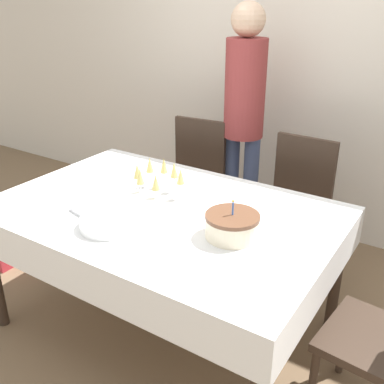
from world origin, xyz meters
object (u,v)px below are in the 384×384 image
at_px(birthday_cake, 232,226).
at_px(dining_chair_far_left, 193,180).
at_px(dining_chair_far_right, 295,205).
at_px(plate_stack_main, 109,223).
at_px(person_standing, 244,106).
at_px(plate_stack_dessert, 142,204).
at_px(champagne_tray, 158,181).

bearing_deg(birthday_cake, dining_chair_far_left, 130.84).
bearing_deg(dining_chair_far_left, dining_chair_far_right, 0.02).
bearing_deg(plate_stack_main, person_standing, 90.96).
height_order(dining_chair_far_right, person_standing, person_standing).
bearing_deg(dining_chair_far_right, birthday_cake, -87.09).
relative_size(birthday_cake, plate_stack_main, 0.91).
relative_size(dining_chair_far_left, person_standing, 0.54).
height_order(dining_chair_far_left, birthday_cake, dining_chair_far_left).
distance_m(dining_chair_far_left, plate_stack_dessert, 1.04).
relative_size(plate_stack_main, plate_stack_dessert, 1.30).
height_order(dining_chair_far_left, plate_stack_main, dining_chair_far_left).
xyz_separation_m(dining_chair_far_right, birthday_cake, (0.05, -0.97, 0.30)).
xyz_separation_m(dining_chair_far_right, person_standing, (-0.51, 0.22, 0.54)).
xyz_separation_m(dining_chair_far_right, plate_stack_dessert, (-0.48, -0.96, 0.27)).
xyz_separation_m(plate_stack_dessert, person_standing, (-0.03, 1.17, 0.27)).
bearing_deg(champagne_tray, dining_chair_far_left, 109.66).
height_order(birthday_cake, person_standing, person_standing).
xyz_separation_m(dining_chair_far_right, champagne_tray, (-0.51, -0.78, 0.32)).
relative_size(birthday_cake, champagne_tray, 0.70).
relative_size(dining_chair_far_left, dining_chair_far_right, 1.00).
bearing_deg(plate_stack_main, champagne_tray, 93.33).
height_order(plate_stack_main, plate_stack_dessert, same).
bearing_deg(plate_stack_dessert, birthday_cake, -1.16).
relative_size(dining_chair_far_right, person_standing, 0.54).
bearing_deg(champagne_tray, person_standing, 89.96).
height_order(dining_chair_far_left, plate_stack_dessert, dining_chair_far_left).
bearing_deg(plate_stack_dessert, dining_chair_far_right, 63.36).
distance_m(birthday_cake, person_standing, 1.33).
distance_m(dining_chair_far_right, champagne_tray, 0.99).
relative_size(dining_chair_far_left, birthday_cake, 3.81).
bearing_deg(plate_stack_dessert, person_standing, 91.27).
bearing_deg(person_standing, dining_chair_far_left, -142.46).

